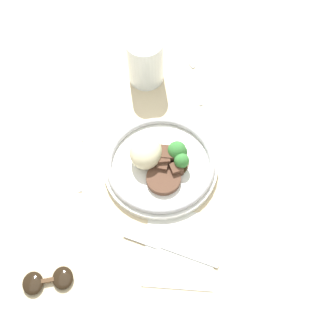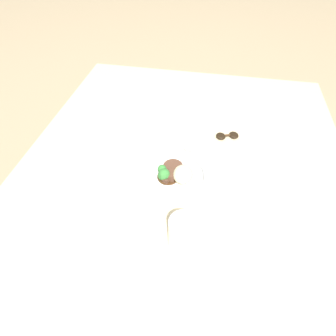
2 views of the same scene
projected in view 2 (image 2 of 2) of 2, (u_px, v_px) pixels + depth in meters
ground_plane at (180, 187)px, 0.94m from camera, size 8.00×8.00×0.00m
dining_table at (180, 183)px, 0.92m from camera, size 1.53×1.19×0.04m
napkin at (167, 144)px, 1.03m from camera, size 0.16×0.14×0.00m
plate at (174, 176)px, 0.89m from camera, size 0.23×0.23×0.07m
juice_glass at (183, 234)px, 0.71m from camera, size 0.08×0.08×0.11m
fork at (176, 145)px, 1.02m from camera, size 0.06×0.18×0.00m
knife at (225, 195)px, 0.86m from camera, size 0.21×0.05×0.00m
spoon at (143, 251)px, 0.73m from camera, size 0.16×0.05×0.01m
sunglasses at (227, 136)px, 1.05m from camera, size 0.07×0.10×0.01m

